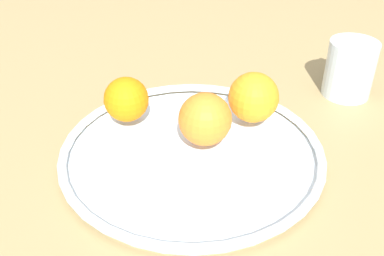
% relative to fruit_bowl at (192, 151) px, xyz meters
% --- Properties ---
extents(ground_plane, '(1.52, 1.52, 0.04)m').
position_rel_fruit_bowl_xyz_m(ground_plane, '(0.00, 0.00, -0.03)').
color(ground_plane, '#967F51').
extents(fruit_bowl, '(0.36, 0.36, 0.02)m').
position_rel_fruit_bowl_xyz_m(fruit_bowl, '(0.00, 0.00, 0.00)').
color(fruit_bowl, silver).
rests_on(fruit_bowl, ground_plane).
extents(orange_center, '(0.07, 0.07, 0.07)m').
position_rel_fruit_bowl_xyz_m(orange_center, '(0.07, -0.09, 0.05)').
color(orange_center, orange).
rests_on(orange_center, fruit_bowl).
extents(orange_back_right, '(0.07, 0.07, 0.07)m').
position_rel_fruit_bowl_xyz_m(orange_back_right, '(0.07, 0.09, 0.04)').
color(orange_back_right, orange).
rests_on(orange_back_right, fruit_bowl).
extents(orange_front_right, '(0.07, 0.07, 0.07)m').
position_rel_fruit_bowl_xyz_m(orange_front_right, '(0.01, -0.02, 0.05)').
color(orange_front_right, orange).
rests_on(orange_front_right, fruit_bowl).
extents(ambient_mug, '(0.12, 0.08, 0.09)m').
position_rel_fruit_bowl_xyz_m(ambient_mug, '(0.17, -0.26, 0.04)').
color(ambient_mug, silver).
rests_on(ambient_mug, ground_plane).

